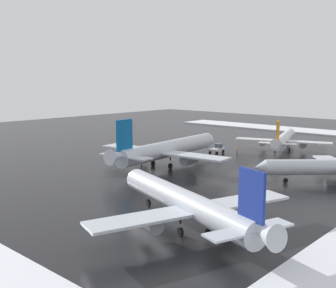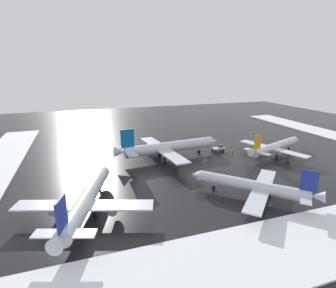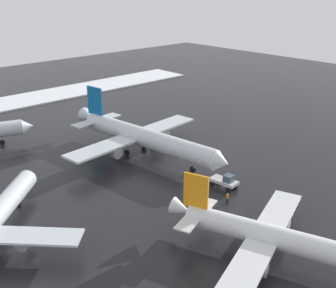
% 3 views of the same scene
% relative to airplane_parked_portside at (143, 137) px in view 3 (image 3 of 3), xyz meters
% --- Properties ---
extents(ground_plane, '(240.00, 240.00, 0.00)m').
position_rel_airplane_parked_portside_xyz_m(ground_plane, '(13.46, -0.81, -3.74)').
color(ground_plane, black).
extents(snow_bank_left, '(14.00, 116.00, 0.37)m').
position_rel_airplane_parked_portside_xyz_m(snow_bank_left, '(-53.54, -0.81, -3.56)').
color(snow_bank_left, white).
rests_on(snow_bank_left, ground_plane).
extents(airplane_parked_portside, '(38.15, 31.73, 11.32)m').
position_rel_airplane_parked_portside_xyz_m(airplane_parked_portside, '(0.00, 0.00, 0.00)').
color(airplane_parked_portside, silver).
rests_on(airplane_parked_portside, ground_plane).
extents(airplane_parked_starboard, '(29.31, 24.74, 8.97)m').
position_rel_airplane_parked_portside_xyz_m(airplane_parked_starboard, '(36.51, -9.09, -0.78)').
color(airplane_parked_starboard, silver).
rests_on(airplane_parked_starboard, ground_plane).
extents(pushback_tug, '(4.79, 2.69, 2.50)m').
position_rel_airplane_parked_portside_xyz_m(pushback_tug, '(19.84, 0.84, -2.46)').
color(pushback_tug, silver).
rests_on(pushback_tug, ground_plane).
extents(ground_crew_beside_wing, '(0.36, 0.36, 1.71)m').
position_rel_airplane_parked_portside_xyz_m(ground_crew_beside_wing, '(-3.40, 4.79, -2.77)').
color(ground_crew_beside_wing, black).
rests_on(ground_crew_beside_wing, ground_plane).
extents(ground_crew_near_tug, '(0.36, 0.36, 1.71)m').
position_rel_airplane_parked_portside_xyz_m(ground_crew_near_tug, '(23.40, -2.87, -2.77)').
color(ground_crew_near_tug, black).
rests_on(ground_crew_near_tug, ground_plane).
extents(traffic_cone_near_nose, '(0.36, 0.36, 0.55)m').
position_rel_airplane_parked_portside_xyz_m(traffic_cone_near_nose, '(6.44, 10.02, -3.47)').
color(traffic_cone_near_nose, orange).
rests_on(traffic_cone_near_nose, ground_plane).
extents(traffic_cone_mid_line, '(0.36, 0.36, 0.55)m').
position_rel_airplane_parked_portside_xyz_m(traffic_cone_mid_line, '(-10.52, -5.47, -3.47)').
color(traffic_cone_mid_line, orange).
rests_on(traffic_cone_mid_line, ground_plane).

